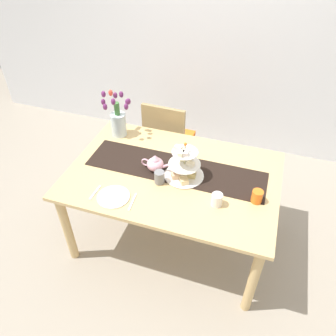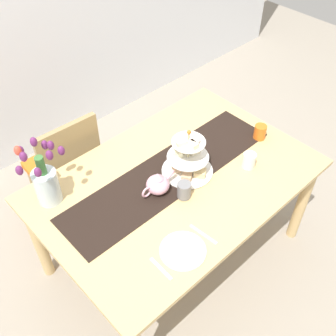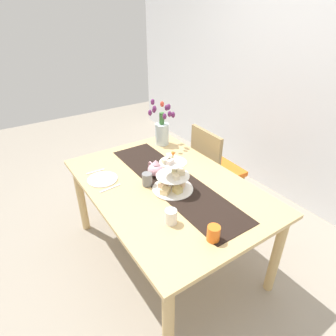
# 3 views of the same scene
# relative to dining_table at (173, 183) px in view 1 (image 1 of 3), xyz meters

# --- Properties ---
(ground_plane) EXTENTS (8.00, 8.00, 0.00)m
(ground_plane) POSITION_rel_dining_table_xyz_m (0.00, 0.00, -0.65)
(ground_plane) COLOR gray
(room_wall_rear) EXTENTS (6.00, 0.08, 2.60)m
(room_wall_rear) POSITION_rel_dining_table_xyz_m (0.00, 1.64, 0.65)
(room_wall_rear) COLOR silver
(room_wall_rear) RESTS_ON ground_plane
(dining_table) EXTENTS (1.59, 1.08, 0.74)m
(dining_table) POSITION_rel_dining_table_xyz_m (0.00, 0.00, 0.00)
(dining_table) COLOR tan
(dining_table) RESTS_ON ground_plane
(chair_left) EXTENTS (0.44, 0.44, 0.91)m
(chair_left) POSITION_rel_dining_table_xyz_m (-0.30, 0.77, -0.14)
(chair_left) COLOR #9C8254
(chair_left) RESTS_ON ground_plane
(table_runner) EXTENTS (1.39, 0.35, 0.00)m
(table_runner) POSITION_rel_dining_table_xyz_m (0.00, 0.06, 0.10)
(table_runner) COLOR black
(table_runner) RESTS_ON dining_table
(tiered_cake_stand) EXTENTS (0.30, 0.30, 0.30)m
(tiered_cake_stand) POSITION_rel_dining_table_xyz_m (0.09, -0.00, 0.18)
(tiered_cake_stand) COLOR beige
(tiered_cake_stand) RESTS_ON table_runner
(teapot) EXTENTS (0.24, 0.13, 0.14)m
(teapot) POSITION_rel_dining_table_xyz_m (-0.15, 0.00, 0.15)
(teapot) COLOR #E5A8BC
(teapot) RESTS_ON table_runner
(tulip_vase) EXTENTS (0.26, 0.21, 0.43)m
(tulip_vase) POSITION_rel_dining_table_xyz_m (-0.61, 0.36, 0.24)
(tulip_vase) COLOR silver
(tulip_vase) RESTS_ON dining_table
(dinner_plate_left) EXTENTS (0.23, 0.23, 0.01)m
(dinner_plate_left) POSITION_rel_dining_table_xyz_m (-0.32, -0.38, 0.10)
(dinner_plate_left) COLOR white
(dinner_plate_left) RESTS_ON dining_table
(fork_left) EXTENTS (0.02, 0.15, 0.01)m
(fork_left) POSITION_rel_dining_table_xyz_m (-0.47, -0.38, 0.10)
(fork_left) COLOR silver
(fork_left) RESTS_ON dining_table
(knife_left) EXTENTS (0.03, 0.17, 0.01)m
(knife_left) POSITION_rel_dining_table_xyz_m (-0.18, -0.38, 0.10)
(knife_left) COLOR silver
(knife_left) RESTS_ON dining_table
(mug_grey) EXTENTS (0.08, 0.08, 0.09)m
(mug_grey) POSITION_rel_dining_table_xyz_m (-0.07, -0.13, 0.15)
(mug_grey) COLOR slate
(mug_grey) RESTS_ON table_runner
(mug_white_text) EXTENTS (0.08, 0.08, 0.09)m
(mug_white_text) POSITION_rel_dining_table_xyz_m (0.38, -0.22, 0.14)
(mug_white_text) COLOR white
(mug_white_text) RESTS_ON dining_table
(mug_orange) EXTENTS (0.08, 0.08, 0.09)m
(mug_orange) POSITION_rel_dining_table_xyz_m (0.64, -0.10, 0.14)
(mug_orange) COLOR orange
(mug_orange) RESTS_ON dining_table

